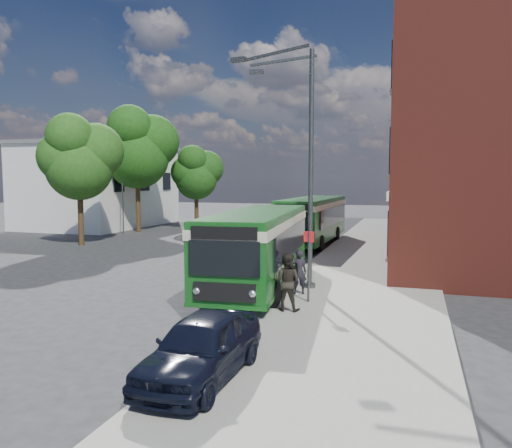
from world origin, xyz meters
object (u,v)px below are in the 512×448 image
(bus_rear, at_px, (313,217))
(parked_car, at_px, (201,347))
(street_lamp, at_px, (301,165))
(bus_front, at_px, (258,242))

(bus_rear, bearing_deg, parked_car, -84.64)
(street_lamp, distance_m, bus_front, 3.39)
(bus_front, height_order, bus_rear, same)
(bus_rear, distance_m, parked_car, 22.49)
(street_lamp, height_order, bus_rear, street_lamp)
(bus_rear, height_order, parked_car, bus_rear)
(bus_rear, xyz_separation_m, parked_car, (2.10, -22.37, -1.01))
(street_lamp, height_order, parked_car, street_lamp)
(bus_front, xyz_separation_m, bus_rear, (-0.48, 13.26, 0.00))
(bus_front, xyz_separation_m, parked_car, (1.62, -9.10, -1.01))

